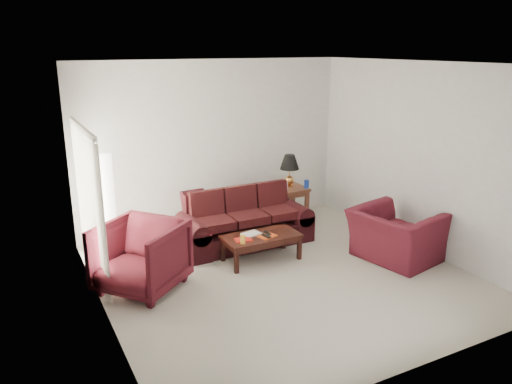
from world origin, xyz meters
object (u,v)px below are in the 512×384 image
at_px(sofa, 245,219).
at_px(coffee_table, 261,248).
at_px(armchair_left, 141,257).
at_px(armchair_right, 395,235).
at_px(end_table, 289,204).
at_px(floor_lamp, 108,204).

bearing_deg(sofa, coffee_table, -91.69).
xyz_separation_m(armchair_left, armchair_right, (3.76, -0.83, -0.08)).
distance_m(sofa, armchair_left, 2.14).
relative_size(armchair_left, coffee_table, 0.89).
bearing_deg(sofa, armchair_left, -153.08).
relative_size(end_table, floor_lamp, 0.40).
relative_size(end_table, coffee_table, 0.56).
bearing_deg(armchair_right, end_table, 1.55).
distance_m(armchair_left, armchair_right, 3.85).
xyz_separation_m(sofa, end_table, (1.24, 0.66, -0.12)).
height_order(floor_lamp, coffee_table, floor_lamp).
xyz_separation_m(end_table, floor_lamp, (-3.33, -0.02, 0.49)).
distance_m(end_table, floor_lamp, 3.37).
bearing_deg(armchair_right, floor_lamp, 47.92).
xyz_separation_m(floor_lamp, armchair_right, (3.87, -2.28, -0.43)).
xyz_separation_m(end_table, coffee_table, (-1.32, -1.37, -0.12)).
height_order(sofa, floor_lamp, floor_lamp).
bearing_deg(end_table, floor_lamp, -179.66).
distance_m(armchair_right, coffee_table, 2.09).
height_order(end_table, floor_lamp, floor_lamp).
bearing_deg(sofa, armchair_right, -38.05).
relative_size(sofa, armchair_left, 2.08).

